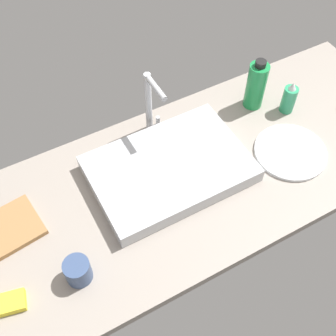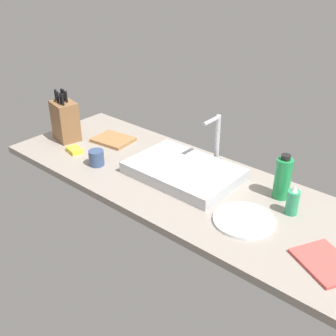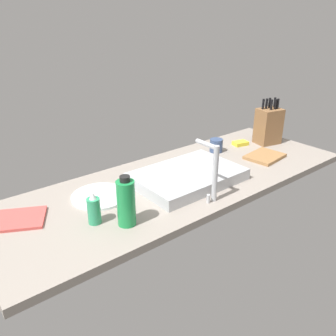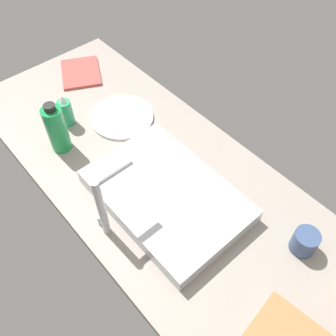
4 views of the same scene
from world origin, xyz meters
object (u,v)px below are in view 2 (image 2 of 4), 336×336
object	(u,v)px
sink_basin	(184,171)
dinner_plate	(244,220)
water_bottle	(283,178)
coffee_mug	(96,158)
knife_block	(65,121)
soap_bottle	(293,201)
dish_towel	(325,263)
dish_sponge	(74,150)
faucet	(216,136)
cutting_board	(113,140)

from	to	relation	value
sink_basin	dinner_plate	bearing A→B (deg)	-16.79
water_bottle	coffee_mug	bearing A→B (deg)	-158.40
knife_block	soap_bottle	size ratio (longest dim) A/B	2.09
dinner_plate	sink_basin	bearing A→B (deg)	163.21
water_bottle	dish_towel	size ratio (longest dim) A/B	0.98
dish_sponge	faucet	bearing A→B (deg)	30.84
sink_basin	knife_block	size ratio (longest dim) A/B	1.84
dinner_plate	dish_sponge	distance (cm)	102.50
water_bottle	dish_towel	bearing A→B (deg)	-41.78
faucet	cutting_board	distance (cm)	62.50
sink_basin	dish_towel	world-z (taller)	sink_basin
dish_towel	dinner_plate	bearing A→B (deg)	174.76
knife_block	coffee_mug	xyz separation A→B (cm)	(36.43, -9.37, -7.46)
soap_bottle	knife_block	bearing A→B (deg)	-173.29
knife_block	cutting_board	bearing A→B (deg)	47.08
water_bottle	dish_towel	world-z (taller)	water_bottle
cutting_board	soap_bottle	bearing A→B (deg)	0.10
faucet	water_bottle	distance (cm)	41.06
dish_towel	coffee_mug	world-z (taller)	coffee_mug
dish_sponge	knife_block	bearing A→B (deg)	154.44
sink_basin	water_bottle	world-z (taller)	water_bottle
cutting_board	dish_sponge	world-z (taller)	dish_sponge
faucet	dish_sponge	distance (cm)	76.34
dish_towel	dish_sponge	size ratio (longest dim) A/B	2.35
sink_basin	dinner_plate	size ratio (longest dim) A/B	2.05
water_bottle	dish_sponge	world-z (taller)	water_bottle
water_bottle	dinner_plate	world-z (taller)	water_bottle
dish_towel	knife_block	bearing A→B (deg)	177.95
cutting_board	faucet	bearing A→B (deg)	14.80
soap_bottle	dish_towel	xyz separation A→B (cm)	(23.61, -20.84, -5.26)
dish_sponge	water_bottle	bearing A→B (deg)	16.93
sink_basin	cutting_board	bearing A→B (deg)	175.02
faucet	dinner_plate	bearing A→B (deg)	-41.00
faucet	water_bottle	xyz separation A→B (cm)	(40.16, -6.63, -5.44)
faucet	coffee_mug	size ratio (longest dim) A/B	3.30
knife_block	dish_sponge	size ratio (longest dim) A/B	3.15
sink_basin	faucet	xyz separation A→B (cm)	(3.87, 20.34, 12.33)
soap_bottle	dish_towel	distance (cm)	31.92
cutting_board	dish_sponge	distance (cm)	23.61
faucet	knife_block	world-z (taller)	knife_block
cutting_board	dish_towel	xyz separation A→B (cm)	(132.09, -20.64, -0.30)
sink_basin	faucet	bearing A→B (deg)	79.23
cutting_board	dish_sponge	bearing A→B (deg)	-103.72
faucet	dinner_plate	xyz separation A→B (cm)	(37.90, -32.95, -14.51)
water_bottle	dish_sponge	xyz separation A→B (cm)	(-104.60, -31.84, -8.47)
faucet	knife_block	xyz separation A→B (cm)	(-80.72, -30.69, -3.74)
dish_towel	water_bottle	bearing A→B (deg)	138.22
knife_block	faucet	bearing A→B (deg)	33.20
soap_bottle	cutting_board	bearing A→B (deg)	-179.90
knife_block	water_bottle	bearing A→B (deg)	23.64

